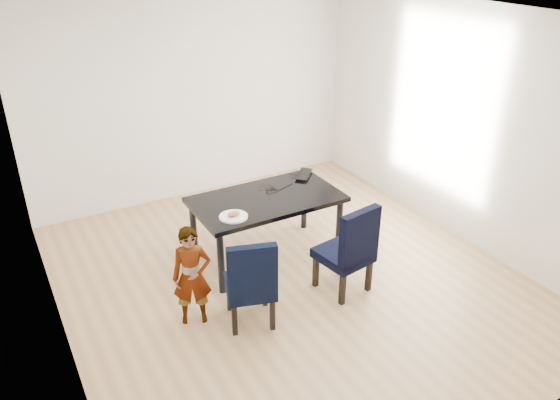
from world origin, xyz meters
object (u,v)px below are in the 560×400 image
chair_left (249,279)px  plate (233,217)px  laptop (300,174)px  dining_table (267,228)px  chair_right (344,247)px  child (192,276)px

chair_left → plate: size_ratio=3.18×
plate → laptop: (1.12, 0.56, 0.01)m
dining_table → chair_right: 1.00m
dining_table → chair_right: chair_right is taller
chair_right → child: (-1.52, 0.27, 0.00)m
dining_table → chair_left: size_ratio=1.73×
dining_table → laptop: (0.62, 0.33, 0.39)m
dining_table → child: 1.31m
dining_table → chair_left: bearing=-126.4°
chair_left → chair_right: 1.05m
child → plate: 0.80m
dining_table → child: (-1.13, -0.65, 0.12)m
laptop → child: bearing=-15.8°
chair_left → chair_right: size_ratio=0.94×
chair_right → child: 1.54m
chair_right → child: child is taller
chair_right → laptop: (0.23, 1.24, 0.27)m
dining_table → chair_right: bearing=-67.1°
child → dining_table: bearing=50.2°
dining_table → chair_left: 1.13m
chair_left → laptop: bearing=61.0°
chair_left → child: 0.53m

